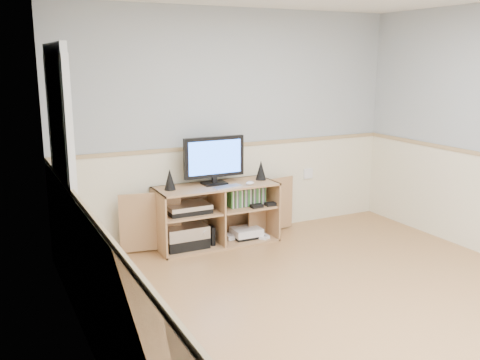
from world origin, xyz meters
name	(u,v)px	position (x,y,z in m)	size (l,w,h in m)	color
room	(348,159)	(-0.06, 0.12, 1.22)	(4.04, 4.54, 2.54)	tan
media_cabinet	(214,213)	(-0.33, 2.03, 0.33)	(2.05, 0.49, 0.65)	tan
monitor	(214,159)	(-0.33, 2.02, 0.93)	(0.68, 0.18, 0.51)	black
speaker_left	(170,180)	(-0.84, 1.99, 0.76)	(0.12, 0.12, 0.22)	black
speaker_right	(261,170)	(0.22, 1.99, 0.76)	(0.12, 0.12, 0.22)	black
keyboard	(227,187)	(-0.27, 1.83, 0.66)	(0.32, 0.13, 0.01)	silver
mouse	(250,183)	(0.00, 1.83, 0.67)	(0.10, 0.06, 0.04)	white
av_components	(186,229)	(-0.68, 1.97, 0.22)	(0.52, 0.33, 0.47)	black
game_consoles	(245,233)	(0.01, 1.96, 0.07)	(0.45, 0.30, 0.11)	white
game_cases	(246,197)	(0.02, 1.95, 0.48)	(0.42, 0.14, 0.19)	#3F8C3F
wall_outlet	(308,174)	(1.00, 2.23, 0.60)	(0.12, 0.03, 0.12)	white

